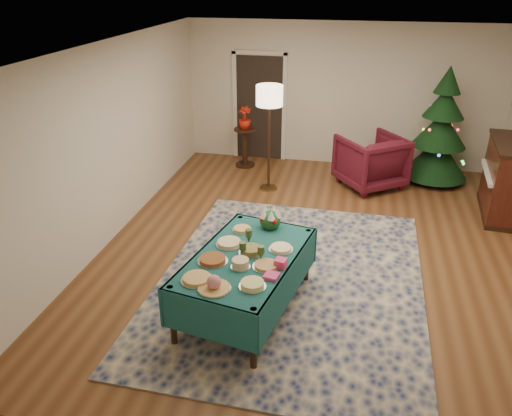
% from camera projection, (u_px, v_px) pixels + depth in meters
% --- Properties ---
extents(room_shell, '(7.00, 7.00, 7.00)m').
position_uv_depth(room_shell, '(328.00, 157.00, 6.41)').
color(room_shell, '#593319').
rests_on(room_shell, ground).
extents(doorway, '(1.08, 0.04, 2.16)m').
position_uv_depth(doorway, '(259.00, 105.00, 9.89)').
color(doorway, black).
rests_on(doorway, ground).
extents(rug, '(3.29, 4.27, 0.02)m').
position_uv_depth(rug, '(291.00, 280.00, 6.25)').
color(rug, '#14204B').
rests_on(rug, ground).
extents(buffet_table, '(1.41, 2.01, 0.71)m').
position_uv_depth(buffet_table, '(246.00, 267.00, 5.48)').
color(buffet_table, black).
rests_on(buffet_table, ground).
extents(platter_0, '(0.33, 0.33, 0.04)m').
position_uv_depth(platter_0, '(197.00, 279.00, 4.98)').
color(platter_0, silver).
rests_on(platter_0, buffet_table).
extents(platter_1, '(0.33, 0.33, 0.15)m').
position_uv_depth(platter_1, '(214.00, 284.00, 4.83)').
color(platter_1, silver).
rests_on(platter_1, buffet_table).
extents(platter_2, '(0.27, 0.27, 0.06)m').
position_uv_depth(platter_2, '(252.00, 284.00, 4.88)').
color(platter_2, silver).
rests_on(platter_2, buffet_table).
extents(platter_3, '(0.33, 0.33, 0.05)m').
position_uv_depth(platter_3, '(213.00, 260.00, 5.30)').
color(platter_3, silver).
rests_on(platter_3, buffet_table).
extents(platter_4, '(0.21, 0.21, 0.10)m').
position_uv_depth(platter_4, '(240.00, 264.00, 5.19)').
color(platter_4, silver).
rests_on(platter_4, buffet_table).
extents(platter_5, '(0.29, 0.29, 0.04)m').
position_uv_depth(platter_5, '(266.00, 266.00, 5.21)').
color(platter_5, silver).
rests_on(platter_5, buffet_table).
extents(platter_6, '(0.31, 0.31, 0.05)m').
position_uv_depth(platter_6, '(229.00, 243.00, 5.62)').
color(platter_6, silver).
rests_on(platter_6, buffet_table).
extents(platter_7, '(0.27, 0.27, 0.07)m').
position_uv_depth(platter_7, '(251.00, 250.00, 5.46)').
color(platter_7, silver).
rests_on(platter_7, buffet_table).
extents(platter_8, '(0.28, 0.28, 0.04)m').
position_uv_depth(platter_8, '(281.00, 248.00, 5.53)').
color(platter_8, silver).
rests_on(platter_8, buffet_table).
extents(platter_9, '(0.24, 0.24, 0.04)m').
position_uv_depth(platter_9, '(242.00, 229.00, 5.93)').
color(platter_9, silver).
rests_on(platter_9, buffet_table).
extents(goblet_0, '(0.08, 0.08, 0.17)m').
position_uv_depth(goblet_0, '(249.00, 236.00, 5.65)').
color(goblet_0, '#2D471E').
rests_on(goblet_0, buffet_table).
extents(goblet_1, '(0.08, 0.08, 0.17)m').
position_uv_depth(goblet_1, '(261.00, 253.00, 5.31)').
color(goblet_1, '#2D471E').
rests_on(goblet_1, buffet_table).
extents(goblet_2, '(0.08, 0.08, 0.17)m').
position_uv_depth(goblet_2, '(243.00, 248.00, 5.39)').
color(goblet_2, '#2D471E').
rests_on(goblet_2, buffet_table).
extents(napkin_stack, '(0.17, 0.17, 0.04)m').
position_uv_depth(napkin_stack, '(272.00, 276.00, 5.03)').
color(napkin_stack, '#D83C7D').
rests_on(napkin_stack, buffet_table).
extents(gift_box, '(0.13, 0.13, 0.10)m').
position_uv_depth(gift_box, '(281.00, 263.00, 5.19)').
color(gift_box, '#EF4275').
rests_on(gift_box, buffet_table).
extents(centerpiece, '(0.26, 0.26, 0.30)m').
position_uv_depth(centerpiece, '(270.00, 218.00, 5.96)').
color(centerpiece, '#1E4C1E').
rests_on(centerpiece, buffet_table).
extents(armchair, '(1.35, 1.34, 1.02)m').
position_uv_depth(armchair, '(371.00, 159.00, 8.78)').
color(armchair, '#4F101E').
rests_on(armchair, ground).
extents(floor_lamp, '(0.44, 0.44, 1.83)m').
position_uv_depth(floor_lamp, '(269.00, 102.00, 8.20)').
color(floor_lamp, '#A57F3F').
rests_on(floor_lamp, ground).
extents(side_table, '(0.42, 0.42, 0.76)m').
position_uv_depth(side_table, '(245.00, 148.00, 9.76)').
color(side_table, black).
rests_on(side_table, ground).
extents(potted_plant, '(0.24, 0.43, 0.24)m').
position_uv_depth(potted_plant, '(245.00, 123.00, 9.54)').
color(potted_plant, red).
rests_on(potted_plant, side_table).
extents(christmas_tree, '(1.42, 1.42, 2.08)m').
position_uv_depth(christmas_tree, '(440.00, 132.00, 8.82)').
color(christmas_tree, black).
rests_on(christmas_tree, ground).
extents(piano, '(0.77, 1.43, 1.19)m').
position_uv_depth(piano, '(508.00, 180.00, 7.71)').
color(piano, black).
rests_on(piano, ground).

